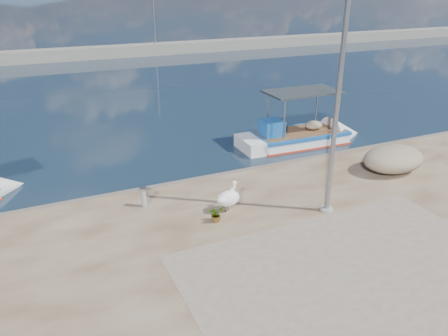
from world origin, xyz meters
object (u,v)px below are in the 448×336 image
boat_right (298,139)px  lamp_post (336,116)px  bollard_near (144,196)px  pelican (229,198)px

boat_right → lamp_post: size_ratio=0.95×
boat_right → lamp_post: bearing=-115.1°
bollard_near → lamp_post: bearing=-27.1°
boat_right → pelican: (-6.62, -5.80, 0.73)m
pelican → bollard_near: pelican is taller
boat_right → pelican: boat_right is taller
boat_right → lamp_post: 8.77m
lamp_post → bollard_near: (-5.49, 2.80, -2.91)m
bollard_near → pelican: bearing=-30.3°
boat_right → lamp_post: (-3.64, -7.14, 3.55)m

